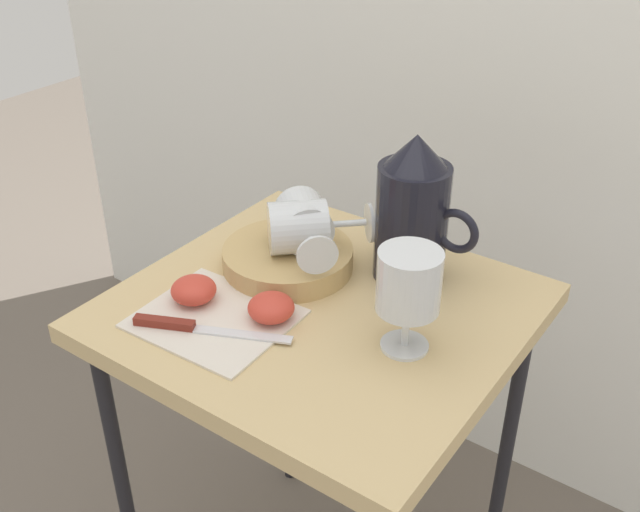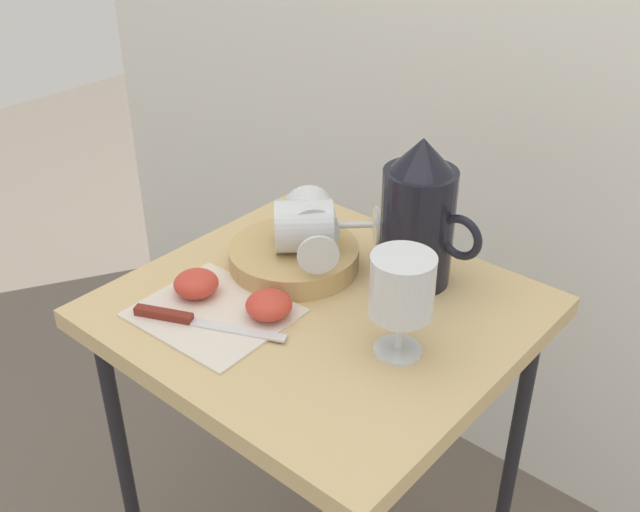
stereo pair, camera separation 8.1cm
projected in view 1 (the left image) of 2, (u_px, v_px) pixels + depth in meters
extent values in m
cube|color=tan|center=(320.00, 312.00, 1.07)|extent=(0.55, 0.51, 0.03)
cylinder|color=black|center=(125.00, 499.00, 1.21)|extent=(0.02, 0.02, 0.66)
cylinder|color=black|center=(287.00, 361.00, 1.51)|extent=(0.02, 0.02, 0.66)
cylinder|color=black|center=(504.00, 461.00, 1.28)|extent=(0.02, 0.02, 0.66)
cube|color=silver|center=(215.00, 319.00, 1.03)|extent=(0.21, 0.18, 0.00)
cylinder|color=tan|center=(288.00, 258.00, 1.14)|extent=(0.20, 0.20, 0.03)
cylinder|color=black|center=(411.00, 223.00, 1.08)|extent=(0.11, 0.11, 0.18)
cylinder|color=orange|center=(410.00, 244.00, 1.10)|extent=(0.10, 0.10, 0.10)
cone|color=black|center=(417.00, 151.00, 1.02)|extent=(0.09, 0.09, 0.05)
torus|color=black|center=(456.00, 231.00, 1.04)|extent=(0.07, 0.01, 0.07)
cylinder|color=silver|center=(404.00, 345.00, 0.97)|extent=(0.06, 0.06, 0.00)
cylinder|color=silver|center=(406.00, 326.00, 0.96)|extent=(0.01, 0.01, 0.06)
cylinder|color=silver|center=(409.00, 281.00, 0.92)|extent=(0.08, 0.08, 0.08)
cylinder|color=orange|center=(408.00, 293.00, 0.93)|extent=(0.07, 0.07, 0.04)
cylinder|color=silver|center=(298.00, 227.00, 1.10)|extent=(0.12, 0.12, 0.08)
cylinder|color=silver|center=(346.00, 224.00, 1.11)|extent=(0.05, 0.05, 0.01)
cylinder|color=silver|center=(367.00, 222.00, 1.11)|extent=(0.04, 0.05, 0.06)
cylinder|color=silver|center=(304.00, 221.00, 1.12)|extent=(0.11, 0.11, 0.08)
cylinder|color=silver|center=(313.00, 244.00, 1.06)|extent=(0.05, 0.05, 0.01)
cylinder|color=silver|center=(317.00, 255.00, 1.03)|extent=(0.04, 0.05, 0.06)
ellipsoid|color=#CC3D2D|center=(194.00, 290.00, 1.05)|extent=(0.06, 0.06, 0.04)
ellipsoid|color=#CC3D2D|center=(271.00, 308.00, 1.01)|extent=(0.06, 0.06, 0.04)
cube|color=silver|center=(243.00, 335.00, 0.99)|extent=(0.13, 0.07, 0.00)
cube|color=maroon|center=(164.00, 323.00, 1.00)|extent=(0.08, 0.05, 0.01)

